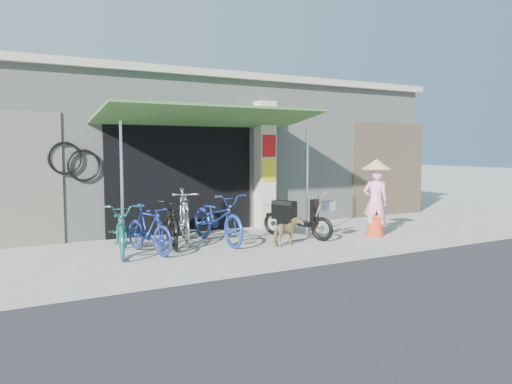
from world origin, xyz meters
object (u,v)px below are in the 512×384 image
bike_blue (149,229)px  moped (295,217)px  nun (376,198)px  bike_teal (122,228)px  bike_black (172,222)px  street_dog (288,232)px  bike_navy (218,218)px  bike_silver (184,216)px

bike_blue → moped: size_ratio=0.89×
nun → bike_teal: bearing=21.4°
bike_black → moped: bearing=2.5°
street_dog → nun: 2.32m
bike_blue → bike_navy: 1.53m
bike_black → moped: moped is taller
street_dog → moped: bearing=-59.5°
bike_black → bike_navy: 0.91m
bike_teal → bike_silver: size_ratio=0.98×
street_dog → bike_blue: bearing=59.2°
bike_blue → nun: size_ratio=0.88×
bike_teal → nun: 5.33m
bike_teal → street_dog: bike_teal is taller
bike_black → bike_silver: bike_silver is taller
bike_blue → nun: bearing=-21.6°
bike_silver → street_dog: (1.62, -1.32, -0.26)m
bike_teal → moped: moped is taller
bike_silver → nun: nun is taller
bike_blue → bike_teal: bearing=144.1°
bike_blue → bike_black: bike_black is taller
street_dog → bike_silver: bearing=34.2°
bike_black → bike_silver: size_ratio=0.98×
street_dog → bike_navy: bearing=32.2°
bike_blue → bike_black: (0.62, 0.51, 0.03)m
bike_teal → street_dog: size_ratio=2.68×
bike_blue → bike_silver: (0.94, 0.67, 0.10)m
bike_teal → bike_silver: 1.46m
bike_teal → bike_navy: (1.94, 0.10, 0.04)m
bike_silver → nun: bearing=-2.9°
bike_blue → bike_black: bearing=25.5°
street_dog → moped: 0.94m
bike_teal → bike_blue: bearing=-9.4°
street_dog → nun: size_ratio=0.40×
moped → nun: nun is taller
bike_black → bike_navy: bike_navy is taller
bike_teal → bike_black: (1.06, 0.34, 0.00)m
bike_black → street_dog: bearing=-17.8°
bike_blue → street_dog: (2.56, -0.65, -0.16)m
bike_blue → nun: (4.82, -0.65, 0.39)m
bike_black → nun: bearing=-2.3°
bike_teal → bike_silver: (1.38, 0.50, 0.08)m
bike_blue → street_dog: bike_blue is taller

